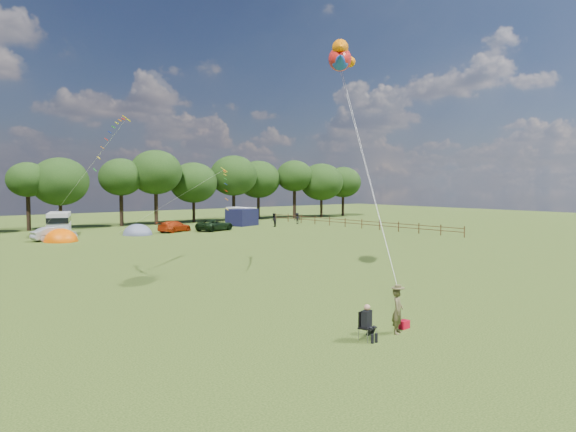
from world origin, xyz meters
TOP-DOWN VIEW (x-y plane):
  - ground_plane at (0.00, 0.00)m, footprint 180.00×180.00m
  - tree_line at (5.30, 54.99)m, footprint 102.98×10.98m
  - fence at (32.00, 34.50)m, footprint 0.12×33.12m
  - car_b at (-3.02, 42.01)m, footprint 4.11×1.90m
  - car_c at (11.00, 43.22)m, footprint 4.79×3.39m
  - car_d at (15.64, 41.73)m, footprint 5.56×3.72m
  - campervan_c at (-0.98, 47.12)m, footprint 3.92×5.67m
  - campervan_d at (24.36, 49.09)m, footprint 2.18×4.80m
  - tent_orange at (-2.73, 40.67)m, footprint 3.27×3.58m
  - tent_greyblue at (6.07, 42.48)m, footprint 3.27×3.58m
  - awning_navy at (22.65, 46.31)m, footprint 4.34×3.90m
  - kite_flyer at (-2.83, -2.41)m, footprint 0.77×0.69m
  - camp_chair at (-4.52, -2.33)m, footprint 0.68×0.69m
  - kite_bag at (-2.07, -2.08)m, footprint 0.49×0.36m
  - fish_kite at (3.89, 7.91)m, footprint 3.67×3.82m
  - streamer_kite_b at (-6.04, 17.98)m, footprint 4.21×4.73m
  - streamer_kite_c at (0.41, 15.21)m, footprint 3.07×4.94m
  - walker_a at (24.70, 41.91)m, footprint 1.02×0.97m
  - walker_b at (30.31, 43.84)m, footprint 1.06×0.56m

SIDE VIEW (x-z plane):
  - ground_plane at x=0.00m, z-range 0.00..0.00m
  - tent_orange at x=-2.73m, z-range -1.26..1.30m
  - tent_greyblue at x=6.07m, z-range -1.19..1.24m
  - kite_bag at x=-2.07m, z-range 0.00..0.33m
  - car_c at x=11.00m, z-range 0.00..1.33m
  - car_d at x=15.64m, z-range 0.00..1.39m
  - fence at x=32.00m, z-range 0.10..1.30m
  - car_b at x=-3.02m, z-range 0.00..1.40m
  - walker_b at x=30.31m, z-range 0.00..1.58m
  - camp_chair at x=-4.52m, z-range 0.13..1.51m
  - kite_flyer at x=-2.83m, z-range 0.00..1.77m
  - walker_a at x=24.70m, z-range 0.00..1.80m
  - awning_navy at x=22.65m, z-range 0.00..2.26m
  - campervan_d at x=24.36m, z-range 0.09..2.41m
  - campervan_c at x=-0.98m, z-range 0.10..2.66m
  - streamer_kite_c at x=0.41m, z-range 4.64..7.43m
  - tree_line at x=5.30m, z-range 1.21..11.48m
  - streamer_kite_b at x=-6.04m, z-range 7.16..10.97m
  - fish_kite at x=3.89m, z-range 12.18..14.43m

